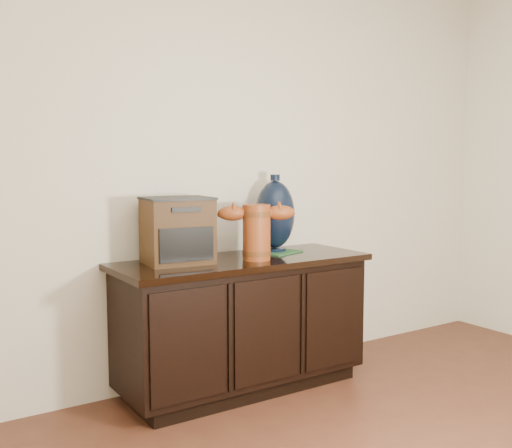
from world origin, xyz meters
TOP-DOWN VIEW (x-y plane):
  - sideboard at (0.00, 2.23)m, footprint 1.46×0.56m
  - terracotta_vessel at (0.04, 2.14)m, footprint 0.42×0.25m
  - tv_radio at (-0.37, 2.28)m, footprint 0.38×0.32m
  - green_mat at (0.29, 2.32)m, footprint 0.31×0.31m
  - lamp_base at (0.29, 2.32)m, footprint 0.30×0.30m
  - spray_can at (-0.21, 2.39)m, footprint 0.06×0.06m

SIDE VIEW (x-z plane):
  - sideboard at x=0.00m, z-range 0.01..0.76m
  - green_mat at x=0.29m, z-range 0.76..0.76m
  - spray_can at x=-0.21m, z-range 0.75..0.93m
  - terracotta_vessel at x=0.04m, z-range 0.77..1.08m
  - tv_radio at x=-0.37m, z-range 0.75..1.11m
  - lamp_base at x=0.29m, z-range 0.75..1.21m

